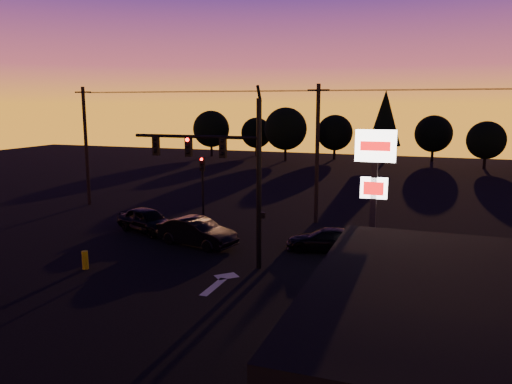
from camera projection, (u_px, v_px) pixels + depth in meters
ground at (193, 294)px, 20.65m from camera, size 120.00×120.00×0.00m
lane_arrow at (220, 281)px, 22.03m from camera, size 1.20×3.10×0.01m
traffic_signal_mast at (227, 164)px, 23.52m from camera, size 6.79×0.52×8.58m
secondary_signal at (203, 180)px, 32.45m from camera, size 0.30×0.31×4.35m
pylon_sign at (374, 180)px, 18.87m from camera, size 1.50×0.28×6.80m
utility_pole_0 at (86, 146)px, 38.11m from camera, size 1.40×0.26×9.00m
utility_pole_1 at (317, 153)px, 32.18m from camera, size 1.40×0.26×9.00m
power_wires at (319, 91)px, 31.48m from camera, size 36.00×1.22×0.07m
bollard at (85, 260)px, 23.67m from camera, size 0.29×0.29×0.88m
tree_0 at (211, 129)px, 73.58m from camera, size 5.36×5.36×6.74m
tree_1 at (256, 133)px, 74.49m from camera, size 4.54×4.54×5.71m
tree_2 at (286, 129)px, 67.71m from camera, size 5.77×5.78×7.26m
tree_3 at (335, 133)px, 69.56m from camera, size 4.95×4.95×6.22m
tree_4 at (385, 118)px, 64.09m from camera, size 4.18×4.18×9.50m
tree_5 at (434, 134)px, 67.13m from camera, size 4.95×4.95×6.22m
tree_6 at (486, 140)px, 59.64m from camera, size 4.54×4.54×5.71m
car_left at (147, 220)px, 30.41m from camera, size 4.73×3.25×1.49m
car_mid at (197, 232)px, 27.56m from camera, size 4.90×2.66×1.53m
car_right at (325, 240)px, 26.54m from camera, size 4.40×2.32×1.22m
suv_parked at (467, 333)px, 15.65m from camera, size 4.26×5.14×1.30m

